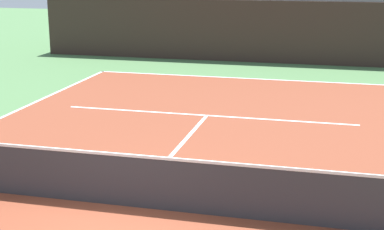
% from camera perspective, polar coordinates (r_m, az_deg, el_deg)
% --- Properties ---
extents(ground_plane, '(80.00, 80.00, 0.00)m').
position_cam_1_polar(ground_plane, '(10.40, -6.43, -8.93)').
color(ground_plane, '#477042').
extents(court_surface, '(11.00, 24.00, 0.01)m').
position_cam_1_polar(court_surface, '(10.40, -6.44, -8.90)').
color(court_surface, brown).
rests_on(court_surface, ground_plane).
extents(baseline_far, '(11.00, 0.10, 0.00)m').
position_cam_1_polar(baseline_far, '(21.52, 4.73, 3.64)').
color(baseline_far, white).
rests_on(baseline_far, court_surface).
extents(service_line_far, '(8.26, 0.10, 0.00)m').
position_cam_1_polar(service_line_far, '(16.21, 1.46, -0.04)').
color(service_line_far, white).
rests_on(service_line_far, court_surface).
extents(centre_service_line, '(0.10, 6.40, 0.00)m').
position_cam_1_polar(centre_service_line, '(13.23, -1.60, -3.50)').
color(centre_service_line, white).
rests_on(centre_service_line, court_surface).
extents(back_wall, '(19.14, 0.30, 2.61)m').
position_cam_1_polar(back_wall, '(25.02, 6.25, 8.17)').
color(back_wall, '#33231E').
rests_on(back_wall, ground_plane).
extents(stands_tier_lower, '(19.14, 2.40, 3.19)m').
position_cam_1_polar(stands_tier_lower, '(26.32, 6.69, 9.12)').
color(stands_tier_lower, '#9E9E99').
rests_on(stands_tier_lower, ground_plane).
extents(stands_tier_upper, '(19.14, 2.40, 4.11)m').
position_cam_1_polar(stands_tier_upper, '(28.65, 7.37, 10.48)').
color(stands_tier_upper, '#9E9E99').
rests_on(stands_tier_upper, ground_plane).
extents(tennis_net, '(11.08, 0.08, 1.07)m').
position_cam_1_polar(tennis_net, '(10.20, -6.52, -6.32)').
color(tennis_net, black).
rests_on(tennis_net, court_surface).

